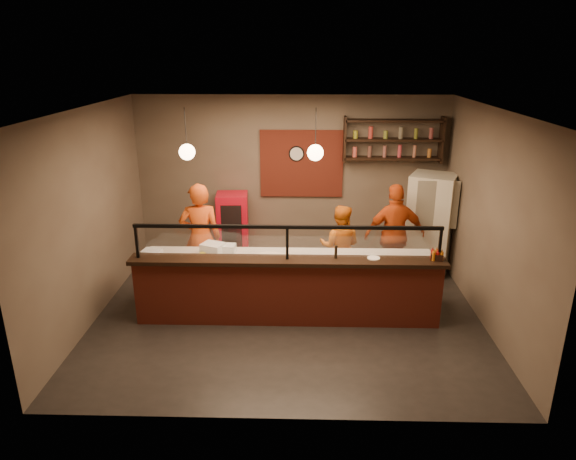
{
  "coord_description": "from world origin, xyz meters",
  "views": [
    {
      "loc": [
        0.2,
        -7.3,
        3.98
      ],
      "look_at": [
        -0.01,
        0.3,
        1.3
      ],
      "focal_mm": 32.0,
      "sensor_mm": 36.0,
      "label": 1
    }
  ],
  "objects_px": {
    "cook_left": "(200,238)",
    "pepper_mill": "(336,252)",
    "red_cooler": "(233,228)",
    "pizza_dough": "(270,258)",
    "cook_mid": "(340,247)",
    "wall_clock": "(296,154)",
    "fridge": "(430,223)",
    "cook_right": "(395,235)",
    "condiment_caddy": "(437,257)"
  },
  "relations": [
    {
      "from": "condiment_caddy",
      "to": "wall_clock",
      "type": "bearing_deg",
      "value": 127.6
    },
    {
      "from": "cook_mid",
      "to": "condiment_caddy",
      "type": "xyz_separation_m",
      "value": [
        1.32,
        -1.3,
        0.36
      ]
    },
    {
      "from": "wall_clock",
      "to": "cook_mid",
      "type": "xyz_separation_m",
      "value": [
        0.78,
        -1.43,
        -1.35
      ]
    },
    {
      "from": "wall_clock",
      "to": "pepper_mill",
      "type": "height_order",
      "value": "wall_clock"
    },
    {
      "from": "red_cooler",
      "to": "condiment_caddy",
      "type": "bearing_deg",
      "value": -40.45
    },
    {
      "from": "cook_right",
      "to": "red_cooler",
      "type": "height_order",
      "value": "cook_right"
    },
    {
      "from": "cook_mid",
      "to": "pizza_dough",
      "type": "xyz_separation_m",
      "value": [
        -1.16,
        -0.94,
        0.16
      ]
    },
    {
      "from": "cook_mid",
      "to": "fridge",
      "type": "distance_m",
      "value": 1.9
    },
    {
      "from": "cook_mid",
      "to": "pepper_mill",
      "type": "distance_m",
      "value": 1.35
    },
    {
      "from": "cook_left",
      "to": "pizza_dough",
      "type": "relative_size",
      "value": 3.45
    },
    {
      "from": "red_cooler",
      "to": "pepper_mill",
      "type": "relative_size",
      "value": 6.94
    },
    {
      "from": "condiment_caddy",
      "to": "cook_left",
      "type": "bearing_deg",
      "value": 163.4
    },
    {
      "from": "red_cooler",
      "to": "pizza_dough",
      "type": "relative_size",
      "value": 2.49
    },
    {
      "from": "cook_left",
      "to": "cook_right",
      "type": "xyz_separation_m",
      "value": [
        3.36,
        0.36,
        -0.04
      ]
    },
    {
      "from": "cook_mid",
      "to": "red_cooler",
      "type": "bearing_deg",
      "value": -17.67
    },
    {
      "from": "cook_mid",
      "to": "red_cooler",
      "type": "distance_m",
      "value": 2.3
    },
    {
      "from": "wall_clock",
      "to": "cook_right",
      "type": "relative_size",
      "value": 0.16
    },
    {
      "from": "pizza_dough",
      "to": "cook_left",
      "type": "bearing_deg",
      "value": 148.86
    },
    {
      "from": "cook_left",
      "to": "pepper_mill",
      "type": "relative_size",
      "value": 9.61
    },
    {
      "from": "condiment_caddy",
      "to": "red_cooler",
      "type": "bearing_deg",
      "value": 144.06
    },
    {
      "from": "cook_left",
      "to": "cook_right",
      "type": "relative_size",
      "value": 1.05
    },
    {
      "from": "condiment_caddy",
      "to": "cook_mid",
      "type": "bearing_deg",
      "value": 135.49
    },
    {
      "from": "cook_right",
      "to": "pepper_mill",
      "type": "relative_size",
      "value": 9.18
    },
    {
      "from": "cook_mid",
      "to": "condiment_caddy",
      "type": "distance_m",
      "value": 1.89
    },
    {
      "from": "pepper_mill",
      "to": "cook_mid",
      "type": "bearing_deg",
      "value": 82.95
    },
    {
      "from": "fridge",
      "to": "pepper_mill",
      "type": "distance_m",
      "value": 2.79
    },
    {
      "from": "red_cooler",
      "to": "wall_clock",
      "type": "bearing_deg",
      "value": 9.6
    },
    {
      "from": "cook_left",
      "to": "red_cooler",
      "type": "relative_size",
      "value": 1.38
    },
    {
      "from": "condiment_caddy",
      "to": "pepper_mill",
      "type": "xyz_separation_m",
      "value": [
        -1.48,
        0.02,
        0.05
      ]
    },
    {
      "from": "cook_left",
      "to": "cook_right",
      "type": "height_order",
      "value": "cook_left"
    },
    {
      "from": "fridge",
      "to": "cook_left",
      "type": "bearing_deg",
      "value": -142.8
    },
    {
      "from": "red_cooler",
      "to": "pepper_mill",
      "type": "bearing_deg",
      "value": -56.82
    },
    {
      "from": "cook_left",
      "to": "pizza_dough",
      "type": "xyz_separation_m",
      "value": [
        1.23,
        -0.75,
        -0.05
      ]
    },
    {
      "from": "wall_clock",
      "to": "cook_right",
      "type": "xyz_separation_m",
      "value": [
        1.75,
        -1.26,
        -1.19
      ]
    },
    {
      "from": "wall_clock",
      "to": "red_cooler",
      "type": "bearing_deg",
      "value": -165.89
    },
    {
      "from": "cook_right",
      "to": "pizza_dough",
      "type": "relative_size",
      "value": 3.3
    },
    {
      "from": "red_cooler",
      "to": "pepper_mill",
      "type": "xyz_separation_m",
      "value": [
        1.85,
        -2.4,
        0.47
      ]
    },
    {
      "from": "cook_right",
      "to": "red_cooler",
      "type": "bearing_deg",
      "value": -24.31
    },
    {
      "from": "cook_mid",
      "to": "condiment_caddy",
      "type": "bearing_deg",
      "value": 146.86
    },
    {
      "from": "cook_left",
      "to": "wall_clock",
      "type": "bearing_deg",
      "value": -142.78
    },
    {
      "from": "wall_clock",
      "to": "pizza_dough",
      "type": "xyz_separation_m",
      "value": [
        -0.38,
        -2.37,
        -1.19
      ]
    },
    {
      "from": "fridge",
      "to": "cook_right",
      "type": "bearing_deg",
      "value": -117.31
    },
    {
      "from": "cook_mid",
      "to": "fridge",
      "type": "bearing_deg",
      "value": -144.47
    },
    {
      "from": "fridge",
      "to": "wall_clock",
      "type": "bearing_deg",
      "value": -170.68
    },
    {
      "from": "wall_clock",
      "to": "pepper_mill",
      "type": "relative_size",
      "value": 1.51
    },
    {
      "from": "cook_right",
      "to": "cook_left",
      "type": "bearing_deg",
      "value": -0.5
    },
    {
      "from": "pepper_mill",
      "to": "cook_left",
      "type": "bearing_deg",
      "value": 154.01
    },
    {
      "from": "wall_clock",
      "to": "red_cooler",
      "type": "height_order",
      "value": "wall_clock"
    },
    {
      "from": "pizza_dough",
      "to": "cook_mid",
      "type": "bearing_deg",
      "value": 39.1
    },
    {
      "from": "pizza_dough",
      "to": "condiment_caddy",
      "type": "height_order",
      "value": "condiment_caddy"
    }
  ]
}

